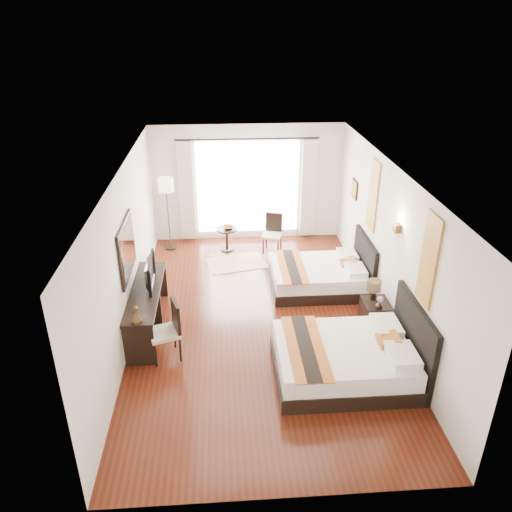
{
  "coord_description": "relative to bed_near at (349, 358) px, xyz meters",
  "views": [
    {
      "loc": [
        -0.62,
        -7.67,
        5.05
      ],
      "look_at": [
        -0.04,
        0.37,
        1.12
      ],
      "focal_mm": 35.0,
      "sensor_mm": 36.0,
      "label": 1
    }
  ],
  "objects": [
    {
      "name": "nightstand",
      "position": [
        0.76,
        1.23,
        -0.05
      ],
      "size": [
        0.44,
        0.55,
        0.53
      ],
      "primitive_type": "cube",
      "color": "black",
      "rests_on": "floor"
    },
    {
      "name": "art_panel_far",
      "position": [
        0.99,
        2.74,
        1.64
      ],
      "size": [
        0.03,
        0.5,
        1.35
      ],
      "primitive_type": "cube",
      "color": "maroon",
      "rests_on": "wall_headboard"
    },
    {
      "name": "window_glass",
      "position": [
        -1.24,
        5.37,
        0.99
      ],
      "size": [
        2.4,
        0.02,
        2.2
      ],
      "primitive_type": "cube",
      "color": "white",
      "rests_on": "wall_window"
    },
    {
      "name": "vase",
      "position": [
        0.75,
        1.03,
        0.25
      ],
      "size": [
        0.16,
        0.16,
        0.13
      ],
      "primitive_type": "imported",
      "rotation": [
        0.0,
        0.0,
        0.36
      ],
      "color": "black",
      "rests_on": "nightstand"
    },
    {
      "name": "drape_right",
      "position": [
        0.21,
        5.27,
        0.97
      ],
      "size": [
        0.35,
        0.14,
        2.35
      ],
      "primitive_type": "cube",
      "color": "beige",
      "rests_on": "floor"
    },
    {
      "name": "side_table",
      "position": [
        -1.77,
        4.67,
        -0.04
      ],
      "size": [
        0.47,
        0.47,
        0.55
      ],
      "primitive_type": "cylinder",
      "color": "black",
      "rests_on": "floor"
    },
    {
      "name": "bed_near",
      "position": [
        0.0,
        0.0,
        0.0
      ],
      "size": [
        2.13,
        1.66,
        1.2
      ],
      "color": "black",
      "rests_on": "floor"
    },
    {
      "name": "drape_left",
      "position": [
        -2.69,
        5.27,
        0.97
      ],
      "size": [
        0.35,
        0.14,
        2.35
      ],
      "primitive_type": "cube",
      "color": "beige",
      "rests_on": "floor"
    },
    {
      "name": "window_chair",
      "position": [
        -0.72,
        4.53,
        -0.04
      ],
      "size": [
        0.52,
        0.52,
        0.9
      ],
      "rotation": [
        0.0,
        0.0,
        -1.87
      ],
      "color": "#C5B497",
      "rests_on": "floor"
    },
    {
      "name": "wall_window",
      "position": [
        -1.24,
        5.38,
        1.09
      ],
      "size": [
        4.5,
        0.01,
        2.8
      ],
      "primitive_type": "cube",
      "color": "silver",
      "rests_on": "floor"
    },
    {
      "name": "wall_headboard",
      "position": [
        1.01,
        1.64,
        1.09
      ],
      "size": [
        0.01,
        7.5,
        2.8
      ],
      "primitive_type": "cube",
      "color": "silver",
      "rests_on": "floor"
    },
    {
      "name": "floor",
      "position": [
        -1.24,
        1.64,
        -0.32
      ],
      "size": [
        4.5,
        7.5,
        0.01
      ],
      "primitive_type": "cube",
      "color": "#3E140B",
      "rests_on": "ground"
    },
    {
      "name": "fruit_bowl",
      "position": [
        -1.74,
        4.66,
        0.26
      ],
      "size": [
        0.3,
        0.3,
        0.06
      ],
      "primitive_type": "imported",
      "rotation": [
        0.0,
        0.0,
        0.32
      ],
      "color": "#453118",
      "rests_on": "side_table"
    },
    {
      "name": "jute_rug",
      "position": [
        -1.58,
        3.96,
        -0.31
      ],
      "size": [
        1.44,
        1.14,
        0.01
      ],
      "primitive_type": "cube",
      "rotation": [
        0.0,
        0.0,
        0.23
      ],
      "color": "tan",
      "rests_on": "floor"
    },
    {
      "name": "sheer_curtain",
      "position": [
        -1.24,
        5.31,
        0.99
      ],
      "size": [
        2.3,
        0.02,
        2.1
      ],
      "primitive_type": "cube",
      "color": "white",
      "rests_on": "wall_window"
    },
    {
      "name": "table_lamp",
      "position": [
        0.72,
        1.34,
        0.46
      ],
      "size": [
        0.25,
        0.25,
        0.39
      ],
      "color": "black",
      "rests_on": "nightstand"
    },
    {
      "name": "console_desk",
      "position": [
        -3.23,
        1.56,
        0.07
      ],
      "size": [
        0.5,
        2.2,
        0.76
      ],
      "primitive_type": "cube",
      "color": "black",
      "rests_on": "floor"
    },
    {
      "name": "mirror_frame",
      "position": [
        -3.46,
        1.56,
        1.24
      ],
      "size": [
        0.04,
        1.25,
        0.95
      ],
      "primitive_type": "cube",
      "color": "black",
      "rests_on": "wall_desk"
    },
    {
      "name": "bronze_figurine",
      "position": [
        -3.23,
        0.56,
        0.57
      ],
      "size": [
        0.17,
        0.17,
        0.25
      ],
      "primitive_type": null,
      "rotation": [
        0.0,
        0.0,
        -0.03
      ],
      "color": "#4B351A",
      "rests_on": "console_desk"
    },
    {
      "name": "floor_lamp",
      "position": [
        -3.11,
        4.86,
        1.16
      ],
      "size": [
        0.35,
        0.35,
        1.73
      ],
      "color": "black",
      "rests_on": "floor"
    },
    {
      "name": "television",
      "position": [
        -3.21,
        1.72,
        0.7
      ],
      "size": [
        0.14,
        0.88,
        0.51
      ],
      "primitive_type": "imported",
      "rotation": [
        0.0,
        0.0,
        1.6
      ],
      "color": "black",
      "rests_on": "console_desk"
    },
    {
      "name": "wall_entry",
      "position": [
        -1.24,
        -2.11,
        1.09
      ],
      "size": [
        4.5,
        0.01,
        2.8
      ],
      "primitive_type": "cube",
      "color": "silver",
      "rests_on": "floor"
    },
    {
      "name": "art_panel_near",
      "position": [
        0.99,
        0.0,
        1.64
      ],
      "size": [
        0.03,
        0.5,
        1.35
      ],
      "primitive_type": "cube",
      "color": "maroon",
      "rests_on": "wall_headboard"
    },
    {
      "name": "wall_sconce",
      "position": [
        0.95,
        1.23,
        1.61
      ],
      "size": [
        0.1,
        0.14,
        0.14
      ],
      "primitive_type": "cube",
      "color": "#4B351A",
      "rests_on": "wall_headboard"
    },
    {
      "name": "wall_desk",
      "position": [
        -3.48,
        1.64,
        1.09
      ],
      "size": [
        0.01,
        7.5,
        2.8
      ],
      "primitive_type": "cube",
      "color": "silver",
      "rests_on": "floor"
    },
    {
      "name": "mirror_glass",
      "position": [
        -3.43,
        1.56,
        1.24
      ],
      "size": [
        0.01,
        1.12,
        0.82
      ],
      "primitive_type": "cube",
      "color": "white",
      "rests_on": "mirror_frame"
    },
    {
      "name": "desk_chair",
      "position": [
        -2.82,
        0.66,
        -0.01
      ],
      "size": [
        0.58,
        0.58,
        1.0
      ],
      "rotation": [
        0.0,
        0.0,
        3.45
      ],
      "color": "#C5B497",
      "rests_on": "floor"
    },
    {
      "name": "bed_far",
      "position": [
        0.11,
        2.74,
        -0.03
      ],
      "size": [
        1.92,
        1.49,
        1.07
      ],
      "color": "black",
      "rests_on": "floor"
    },
    {
      "name": "ceiling",
      "position": [
        -1.24,
        1.64,
        2.48
      ],
      "size": [
        4.5,
        7.5,
        0.02
      ],
      "primitive_type": "cube",
      "color": "white",
      "rests_on": "wall_headboard"
    }
  ]
}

